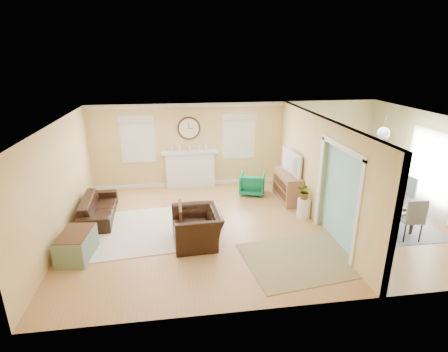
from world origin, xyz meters
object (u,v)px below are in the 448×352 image
Objects in this scene: sofa at (99,208)px; green_chair at (252,183)px; credenza at (287,186)px; eames_chair at (197,227)px; dining_table at (378,205)px.

green_chair reaches higher than sofa.
green_chair is 1.06m from credenza.
sofa is 2.71× the size of green_chair.
eames_chair is 0.87× the size of credenza.
sofa is at bearing -127.52° from eames_chair.
eames_chair reaches higher than green_chair.
eames_chair is at bearing 73.63° from green_chair.
credenza is at bearing 164.80° from green_chair.
eames_chair is at bearing 104.54° from dining_table.
credenza is (2.72, 2.08, 0.02)m from eames_chair.
green_chair is 0.53× the size of credenza.
green_chair is at bearing 146.66° from credenza.
credenza reaches higher than dining_table.
dining_table is at bearing 93.55° from eames_chair.
eames_chair is 0.60× the size of dining_table.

